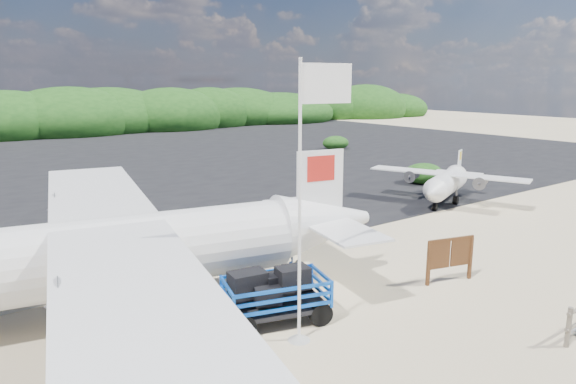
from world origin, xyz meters
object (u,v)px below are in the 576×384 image
Objects in this scene: signboard at (448,282)px; crew_c at (304,228)px; baggage_cart at (276,322)px; crew_a at (295,239)px; aircraft_large at (223,157)px; flagpole at (299,340)px; crew_b at (228,242)px.

signboard is 1.05× the size of crew_c.
signboard is (5.93, -0.95, 0.00)m from baggage_cart.
signboard reaches higher than baggage_cart.
signboard is at bearing 124.74° from crew_a.
flagpole is at bearing 75.99° from aircraft_large.
flagpole reaches higher than crew_a.
flagpole is (-0.10, -1.13, 0.00)m from baggage_cart.
signboard is 5.47m from crew_c.
flagpole is 3.99× the size of crew_b.
flagpole is 6.03m from signboard.
signboard is at bearing 108.67° from crew_c.
crew_c is (-1.79, 5.10, 0.85)m from signboard.
aircraft_large reaches higher than baggage_cart.
signboard is at bearing 1.69° from flagpole.
crew_a is 1.39m from crew_c.
crew_b is 3.04m from crew_c.
baggage_cart is 29.98m from aircraft_large.
crew_a is 1.01× the size of crew_c.
flagpole is at bearing 50.54° from crew_c.
flagpole reaches higher than signboard.
baggage_cart is at bearing 75.70° from crew_b.
crew_a reaches higher than crew_b.
baggage_cart is 4.63m from crew_b.
aircraft_large reaches higher than crew_a.
crew_c is at bearing 174.61° from crew_b.
crew_b reaches higher than baggage_cart.
flagpole is 3.90× the size of crew_a.
baggage_cart is 1.69× the size of crew_c.
crew_b is (-1.95, 1.15, -0.02)m from crew_a.
aircraft_large is (13.32, 26.86, 0.00)m from baggage_cart.
signboard is (6.02, 0.18, 0.00)m from flagpole.
baggage_cart is at bearing -173.97° from signboard.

